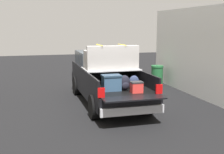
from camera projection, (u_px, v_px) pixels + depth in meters
ground_plane at (108, 103)px, 11.14m from camera, size 40.00×40.00×0.00m
pickup_truck at (105, 77)px, 11.32m from camera, size 6.05×2.06×2.23m
building_facade at (212, 54)px, 11.23m from camera, size 9.44×0.36×3.64m
trash_can at (157, 75)px, 14.39m from camera, size 0.60×0.60×0.98m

